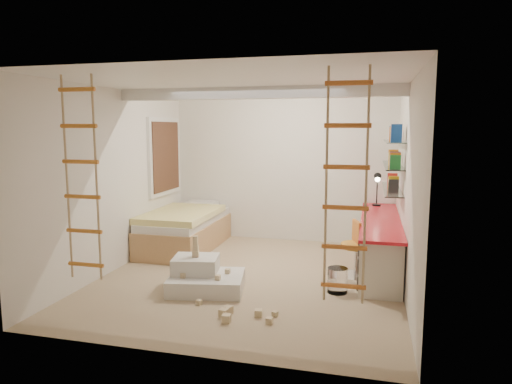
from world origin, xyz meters
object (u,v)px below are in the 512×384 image
(swivel_chair, at_px, (356,257))
(play_platform, at_px, (204,277))
(bed, at_px, (185,229))
(desk, at_px, (379,241))

(swivel_chair, bearing_deg, play_platform, -153.29)
(bed, bearing_deg, desk, -6.49)
(bed, xyz_separation_m, play_platform, (1.02, -1.84, -0.17))
(desk, xyz_separation_m, swivel_chair, (-0.32, -0.54, -0.11))
(desk, bearing_deg, swivel_chair, -120.41)
(play_platform, bearing_deg, swivel_chair, 26.71)
(bed, relative_size, swivel_chair, 2.53)
(desk, distance_m, swivel_chair, 0.64)
(swivel_chair, distance_m, play_platform, 2.08)
(bed, relative_size, play_platform, 1.92)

